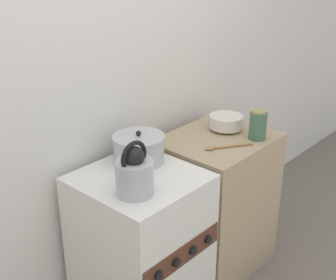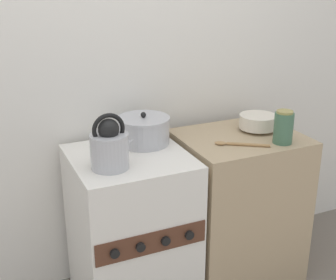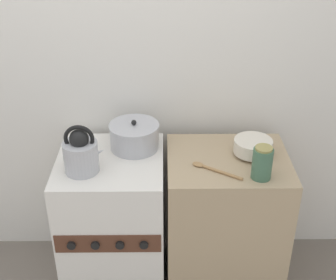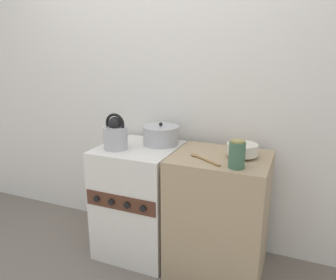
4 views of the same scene
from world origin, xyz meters
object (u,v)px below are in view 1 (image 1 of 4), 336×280
cooking_pot (139,148)px  enamel_bowl (226,122)px  storage_jar (258,125)px  stove (141,249)px  kettle (135,173)px

cooking_pot → enamel_bowl: 0.63m
cooking_pot → storage_jar: bearing=-26.6°
stove → kettle: bearing=-140.9°
kettle → cooking_pot: 0.34m
kettle → storage_jar: 0.89m
enamel_bowl → cooking_pot: bearing=170.6°
enamel_bowl → storage_jar: bearing=-88.3°
cooking_pot → enamel_bowl: bearing=-9.4°
kettle → cooking_pot: size_ratio=0.95×
cooking_pot → stove: bearing=-135.0°
kettle → enamel_bowl: bearing=8.1°
stove → storage_jar: size_ratio=4.97×
enamel_bowl → storage_jar: storage_jar is taller
cooking_pot → storage_jar: storage_jar is taller
cooking_pot → storage_jar: (0.63, -0.32, 0.03)m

